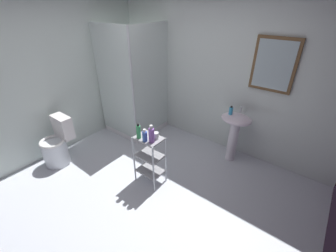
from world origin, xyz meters
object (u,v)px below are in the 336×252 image
object	(u,v)px
shower_stall	(136,109)
pedestal_sink	(235,128)
body_wash_bottle_green	(138,132)
shampoo_bottle_blue	(145,136)
hand_soap_bottle	(231,111)
storage_cart	(150,156)
conditioner_bottle_purple	(151,135)
toilet	(57,145)
rinse_cup	(156,136)

from	to	relation	value
shower_stall	pedestal_sink	world-z (taller)	shower_stall
body_wash_bottle_green	shampoo_bottle_blue	size ratio (longest dim) A/B	1.23
hand_soap_bottle	shower_stall	bearing A→B (deg)	-171.91
shower_stall	shampoo_bottle_blue	xyz separation A→B (m)	(1.20, -0.99, 0.35)
pedestal_sink	storage_cart	size ratio (longest dim) A/B	1.09
storage_cart	body_wash_bottle_green	xyz separation A→B (m)	(-0.10, -0.08, 0.40)
hand_soap_bottle	conditioner_bottle_purple	world-z (taller)	conditioner_bottle_purple
shampoo_bottle_blue	pedestal_sink	bearing A→B (deg)	61.96
storage_cart	shower_stall	bearing A→B (deg)	142.62
toilet	hand_soap_bottle	world-z (taller)	hand_soap_bottle
toilet	conditioner_bottle_purple	bearing A→B (deg)	18.60
storage_cart	rinse_cup	xyz separation A→B (m)	(0.09, 0.04, 0.35)
conditioner_bottle_purple	hand_soap_bottle	bearing A→B (deg)	67.24
shampoo_bottle_blue	shower_stall	bearing A→B (deg)	140.43
storage_cart	shampoo_bottle_blue	world-z (taller)	shampoo_bottle_blue
shower_stall	body_wash_bottle_green	bearing A→B (deg)	-42.25
toilet	shampoo_bottle_blue	distance (m)	1.62
pedestal_sink	conditioner_bottle_purple	xyz separation A→B (m)	(-0.60, -1.24, 0.27)
toilet	conditioner_bottle_purple	xyz separation A→B (m)	(1.54, 0.52, 0.53)
body_wash_bottle_green	shampoo_bottle_blue	distance (m)	0.11
storage_cart	hand_soap_bottle	xyz separation A→B (m)	(0.61, 1.16, 0.43)
hand_soap_bottle	storage_cart	bearing A→B (deg)	-117.65
shampoo_bottle_blue	hand_soap_bottle	bearing A→B (deg)	64.66
pedestal_sink	shampoo_bottle_blue	bearing A→B (deg)	-118.04
pedestal_sink	storage_cart	xyz separation A→B (m)	(-0.70, -1.19, -0.14)
hand_soap_bottle	rinse_cup	xyz separation A→B (m)	(-0.52, -1.12, -0.08)
pedestal_sink	toilet	size ratio (longest dim) A/B	1.07
toilet	shampoo_bottle_blue	xyz separation A→B (m)	(1.46, 0.48, 0.50)
conditioner_bottle_purple	shampoo_bottle_blue	size ratio (longest dim) A/B	1.41
hand_soap_bottle	conditioner_bottle_purple	bearing A→B (deg)	-112.76
shower_stall	conditioner_bottle_purple	distance (m)	1.64
shower_stall	hand_soap_bottle	distance (m)	1.85
storage_cart	body_wash_bottle_green	distance (m)	0.42
toilet	hand_soap_bottle	size ratio (longest dim) A/B	5.75
shower_stall	pedestal_sink	size ratio (longest dim) A/B	2.47
body_wash_bottle_green	conditioner_bottle_purple	size ratio (longest dim) A/B	0.87
body_wash_bottle_green	rinse_cup	distance (m)	0.23
pedestal_sink	toilet	bearing A→B (deg)	-140.56
shower_stall	shampoo_bottle_blue	distance (m)	1.59
pedestal_sink	shampoo_bottle_blue	distance (m)	1.47
storage_cart	hand_soap_bottle	distance (m)	1.37
storage_cart	conditioner_bottle_purple	distance (m)	0.42
toilet	shower_stall	bearing A→B (deg)	79.81
pedestal_sink	hand_soap_bottle	world-z (taller)	hand_soap_bottle
shower_stall	body_wash_bottle_green	xyz separation A→B (m)	(1.08, -0.99, 0.37)
conditioner_bottle_purple	shampoo_bottle_blue	world-z (taller)	conditioner_bottle_purple
hand_soap_bottle	conditioner_bottle_purple	xyz separation A→B (m)	(-0.51, -1.21, -0.02)
toilet	body_wash_bottle_green	world-z (taller)	body_wash_bottle_green
shower_stall	toilet	size ratio (longest dim) A/B	2.63
shower_stall	rinse_cup	size ratio (longest dim) A/B	22.46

